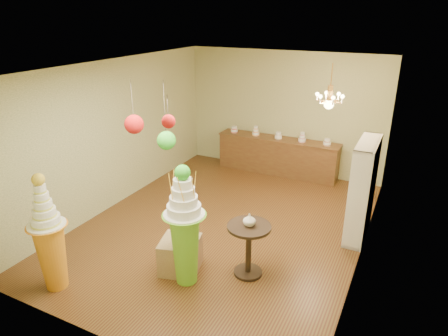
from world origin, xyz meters
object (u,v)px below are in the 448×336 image
at_px(pedestal_orange, 51,246).
at_px(pedestal_green, 185,234).
at_px(sideboard, 277,155).
at_px(round_table, 249,243).

bearing_deg(pedestal_orange, pedestal_green, 30.33).
height_order(sideboard, round_table, sideboard).
bearing_deg(pedestal_green, sideboard, 92.74).
xyz_separation_m(pedestal_green, sideboard, (-0.23, 4.75, -0.34)).
xyz_separation_m(pedestal_green, round_table, (0.77, 0.58, -0.26)).
bearing_deg(round_table, pedestal_orange, -147.50).
relative_size(pedestal_orange, sideboard, 0.60).
distance_m(pedestal_orange, sideboard, 5.92).
distance_m(pedestal_green, sideboard, 4.77).
distance_m(pedestal_orange, round_table, 2.91).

